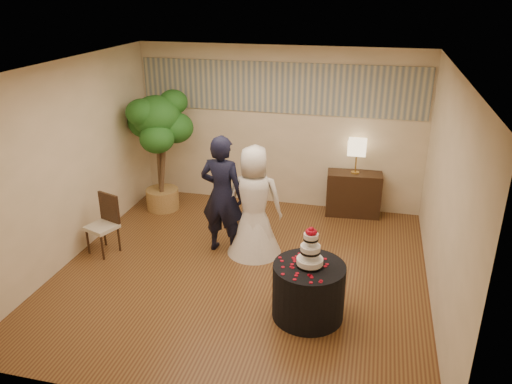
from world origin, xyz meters
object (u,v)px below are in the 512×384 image
(ficus_tree, at_px, (159,151))
(side_chair, at_px, (102,225))
(groom, at_px, (222,195))
(console, at_px, (353,194))
(wedding_cake, at_px, (310,247))
(cake_table, at_px, (308,291))
(bride, at_px, (254,201))
(table_lamp, at_px, (356,157))

(ficus_tree, xyz_separation_m, side_chair, (-0.21, -1.69, -0.63))
(groom, relative_size, console, 1.96)
(groom, distance_m, wedding_cake, 1.97)
(cake_table, xyz_separation_m, wedding_cake, (0.00, 0.00, 0.60))
(bride, relative_size, cake_table, 1.93)
(bride, bearing_deg, console, -135.64)
(groom, distance_m, side_chair, 1.83)
(groom, height_order, bride, groom)
(wedding_cake, distance_m, side_chair, 3.31)
(groom, height_order, wedding_cake, groom)
(bride, xyz_separation_m, table_lamp, (1.34, 1.71, 0.23))
(cake_table, relative_size, wedding_cake, 1.71)
(bride, distance_m, table_lamp, 2.18)
(bride, height_order, side_chair, bride)
(table_lamp, distance_m, side_chair, 4.21)
(cake_table, bearing_deg, bride, 126.36)
(table_lamp, bearing_deg, groom, -135.81)
(groom, bearing_deg, cake_table, 143.45)
(bride, height_order, cake_table, bride)
(cake_table, bearing_deg, side_chair, 165.57)
(bride, bearing_deg, ficus_tree, -37.81)
(bride, relative_size, console, 1.81)
(ficus_tree, height_order, side_chair, ficus_tree)
(wedding_cake, relative_size, console, 0.55)
(wedding_cake, bearing_deg, side_chair, 165.57)
(cake_table, distance_m, table_lamp, 3.16)
(wedding_cake, bearing_deg, cake_table, 0.00)
(table_lamp, bearing_deg, console, 0.00)
(console, height_order, ficus_tree, ficus_tree)
(console, bearing_deg, table_lamp, 0.00)
(ficus_tree, bearing_deg, groom, -38.49)
(bride, bearing_deg, cake_table, 118.82)
(groom, xyz_separation_m, wedding_cake, (1.47, -1.31, 0.05))
(ficus_tree, bearing_deg, table_lamp, 9.59)
(side_chair, bearing_deg, ficus_tree, 102.51)
(groom, xyz_separation_m, console, (1.80, 1.75, -0.51))
(cake_table, bearing_deg, table_lamp, 83.74)
(console, relative_size, ficus_tree, 0.43)
(wedding_cake, bearing_deg, ficus_tree, 139.79)
(ficus_tree, distance_m, side_chair, 1.81)
(groom, xyz_separation_m, side_chair, (-1.71, -0.50, -0.45))
(side_chair, bearing_deg, groom, 35.73)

